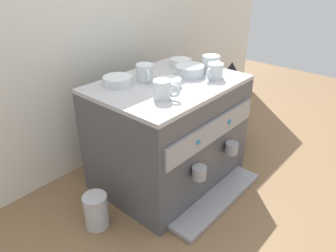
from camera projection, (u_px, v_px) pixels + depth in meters
ground_plane at (168, 176)px, 1.54m from camera, size 4.00×4.00×0.00m
tiled_backsplash_wall at (104, 41)px, 1.50m from camera, size 2.80×0.03×1.16m
espresso_machine at (169, 133)px, 1.43m from camera, size 0.62×0.57×0.48m
ceramic_cup_0 at (215, 71)px, 1.34m from camera, size 0.10×0.07×0.06m
ceramic_cup_1 at (211, 64)px, 1.42m from camera, size 0.08×0.12×0.07m
ceramic_cup_2 at (145, 72)px, 1.32m from camera, size 0.08×0.10×0.07m
ceramic_cup_3 at (163, 90)px, 1.15m from camera, size 0.07×0.10×0.07m
ceramic_bowl_0 at (190, 71)px, 1.38m from camera, size 0.12×0.12×0.04m
ceramic_bowl_1 at (169, 83)px, 1.27m from camera, size 0.10×0.10×0.03m
ceramic_bowl_2 at (181, 62)px, 1.50m from camera, size 0.10×0.10×0.03m
ceramic_bowl_3 at (118, 81)px, 1.28m from camera, size 0.12×0.12×0.03m
coffee_grinder at (228, 105)px, 1.74m from camera, size 0.19×0.19×0.46m
milk_pitcher at (97, 211)px, 1.23m from camera, size 0.09×0.09×0.14m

